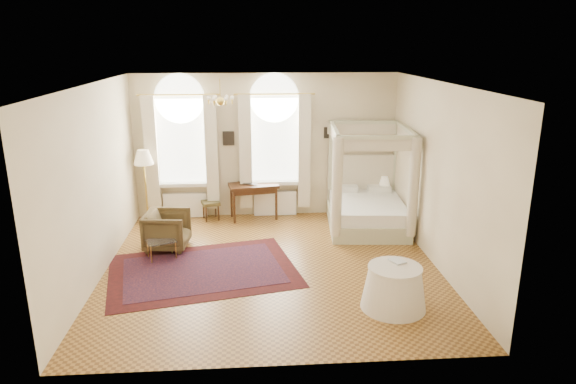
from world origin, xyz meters
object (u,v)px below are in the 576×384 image
at_px(armchair, 167,230).
at_px(floor_lamp, 144,161).
at_px(writing_desk, 253,189).
at_px(canopy_bed, 367,206).
at_px(coffee_table, 161,242).
at_px(stool, 211,204).
at_px(nightstand, 381,204).
at_px(side_table, 394,287).

relative_size(armchair, floor_lamp, 0.49).
relative_size(writing_desk, floor_lamp, 0.70).
relative_size(writing_desk, armchair, 1.42).
relative_size(canopy_bed, armchair, 2.68).
bearing_deg(writing_desk, coffee_table, -129.03).
bearing_deg(coffee_table, armchair, 85.49).
relative_size(stool, floor_lamp, 0.28).
distance_m(canopy_bed, armchair, 4.29).
distance_m(canopy_bed, writing_desk, 2.61).
bearing_deg(nightstand, armchair, -160.53).
bearing_deg(armchair, canopy_bed, -73.37).
xyz_separation_m(writing_desk, coffee_table, (-1.76, -2.18, -0.38)).
bearing_deg(armchair, writing_desk, -40.75).
bearing_deg(nightstand, coffee_table, -155.48).
bearing_deg(floor_lamp, coffee_table, -72.58).
bearing_deg(armchair, coffee_table, -179.38).
relative_size(coffee_table, side_table, 0.63).
distance_m(canopy_bed, stool, 3.57).
bearing_deg(canopy_bed, side_table, -95.82).
xyz_separation_m(writing_desk, floor_lamp, (-2.39, -0.17, 0.74)).
height_order(canopy_bed, nightstand, canopy_bed).
relative_size(armchair, coffee_table, 1.32).
distance_m(writing_desk, coffee_table, 2.83).
height_order(writing_desk, side_table, writing_desk).
height_order(nightstand, floor_lamp, floor_lamp).
xyz_separation_m(armchair, side_table, (3.84, -2.66, -0.04)).
relative_size(canopy_bed, nightstand, 3.90).
bearing_deg(canopy_bed, nightstand, 57.07).
bearing_deg(nightstand, canopy_bed, -122.93).
distance_m(coffee_table, side_table, 4.44).
bearing_deg(floor_lamp, armchair, -65.99).
xyz_separation_m(nightstand, side_table, (-0.89, -4.33, 0.05)).
height_order(canopy_bed, floor_lamp, canopy_bed).
bearing_deg(writing_desk, floor_lamp, -176.00).
bearing_deg(armchair, floor_lamp, 29.14).
distance_m(nightstand, floor_lamp, 5.53).
xyz_separation_m(nightstand, coffee_table, (-4.77, -2.18, 0.04)).
bearing_deg(writing_desk, armchair, -135.89).
bearing_deg(side_table, writing_desk, 116.06).
bearing_deg(nightstand, stool, -180.00).
distance_m(nightstand, armchair, 5.02).
bearing_deg(stool, side_table, -54.32).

